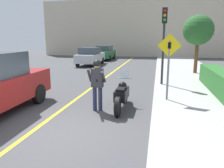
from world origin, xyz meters
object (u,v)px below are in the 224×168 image
street_tree (198,30)px  crossing_sign (169,61)px  person_biker (97,80)px  parked_car_silver (90,56)px  parked_car_green (105,53)px  motorcycle (122,95)px  traffic_light (164,32)px

street_tree → crossing_sign: bearing=-106.3°
person_biker → parked_car_silver: (-4.31, 12.85, -0.27)m
crossing_sign → parked_car_silver: 13.18m
parked_car_silver → parked_car_green: same height
person_biker → parked_car_green: 18.70m
motorcycle → parked_car_green: parked_car_green is taller
motorcycle → parked_car_green: bearing=105.7°
traffic_light → parked_car_green: 15.19m
person_biker → crossing_sign: bearing=32.7°
motorcycle → parked_car_green: (-5.01, 17.84, 0.34)m
street_tree → parked_car_silver: street_tree is taller
motorcycle → person_biker: 1.08m
parked_car_silver → motorcycle: bearing=-67.7°
crossing_sign → traffic_light: bearing=93.2°
motorcycle → crossing_sign: bearing=35.9°
traffic_light → parked_car_silver: size_ratio=0.93×
crossing_sign → street_tree: 7.91m
crossing_sign → parked_car_silver: (-6.76, 11.28, -0.83)m
crossing_sign → traffic_light: (-0.17, 3.06, 1.15)m
person_biker → parked_car_green: size_ratio=0.43×
street_tree → parked_car_green: street_tree is taller
crossing_sign → street_tree: (2.19, 7.47, 1.37)m
motorcycle → crossing_sign: size_ratio=0.88×
person_biker → crossing_sign: crossing_sign is taller
crossing_sign → parked_car_silver: size_ratio=0.62×
traffic_light → crossing_sign: bearing=-86.8°
motorcycle → person_biker: person_biker is taller
parked_car_silver → parked_car_green: (0.11, 5.37, 0.00)m
motorcycle → street_tree: bearing=66.1°
traffic_light → parked_car_silver: bearing=128.7°
person_biker → traffic_light: traffic_light is taller
person_biker → parked_car_silver: bearing=108.6°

